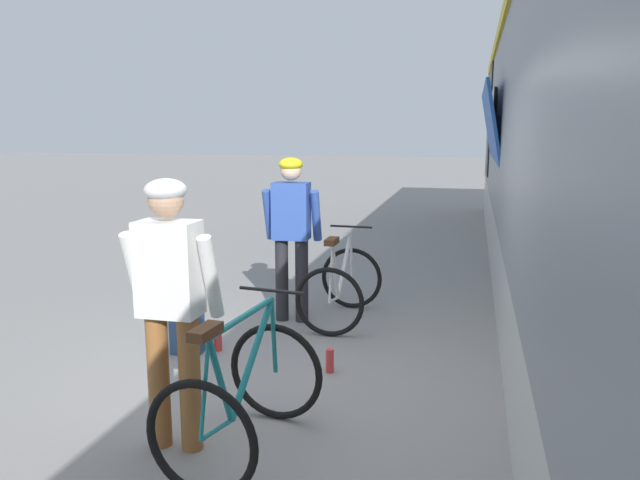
{
  "coord_description": "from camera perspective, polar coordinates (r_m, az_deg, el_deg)",
  "views": [
    {
      "loc": [
        1.33,
        -4.48,
        2.06
      ],
      "look_at": [
        0.0,
        0.84,
        1.05
      ],
      "focal_mm": 34.17,
      "sensor_mm": 36.0,
      "label": 1
    }
  ],
  "objects": [
    {
      "name": "ground_plane",
      "position": [
        5.11,
        -2.37,
        -13.35
      ],
      "size": [
        80.0,
        80.0,
        0.0
      ],
      "primitive_type": "plane",
      "color": "gray"
    },
    {
      "name": "cyclist_near_in_white",
      "position": [
        3.95,
        -13.84,
        -4.67
      ],
      "size": [
        0.61,
        0.31,
        1.76
      ],
      "color": "#935B2D",
      "rests_on": "ground"
    },
    {
      "name": "cyclist_far_in_blue",
      "position": [
        6.44,
        -2.7,
        1.44
      ],
      "size": [
        0.62,
        0.33,
        1.76
      ],
      "color": "#232328",
      "rests_on": "ground"
    },
    {
      "name": "bicycle_near_teal",
      "position": [
        3.99,
        -7.31,
        -14.22
      ],
      "size": [
        0.82,
        1.14,
        0.99
      ],
      "color": "black",
      "rests_on": "ground"
    },
    {
      "name": "bicycle_far_white",
      "position": [
        6.54,
        1.99,
        -4.25
      ],
      "size": [
        0.74,
        1.09,
        0.99
      ],
      "color": "black",
      "rests_on": "ground"
    },
    {
      "name": "backpack_on_platform",
      "position": [
        5.83,
        -12.32,
        -8.43
      ],
      "size": [
        0.29,
        0.2,
        0.4
      ],
      "primitive_type": "cube",
      "rotation": [
        0.0,
        0.0,
        0.09
      ],
      "color": "navy",
      "rests_on": "ground"
    },
    {
      "name": "water_bottle_near_the_bikes",
      "position": [
        5.3,
        0.93,
        -11.23
      ],
      "size": [
        0.07,
        0.07,
        0.21
      ],
      "primitive_type": "cylinder",
      "color": "red",
      "rests_on": "ground"
    },
    {
      "name": "water_bottle_by_the_backpack",
      "position": [
        5.86,
        -9.54,
        -9.33
      ],
      "size": [
        0.08,
        0.08,
        0.18
      ],
      "primitive_type": "cylinder",
      "color": "red",
      "rests_on": "ground"
    }
  ]
}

